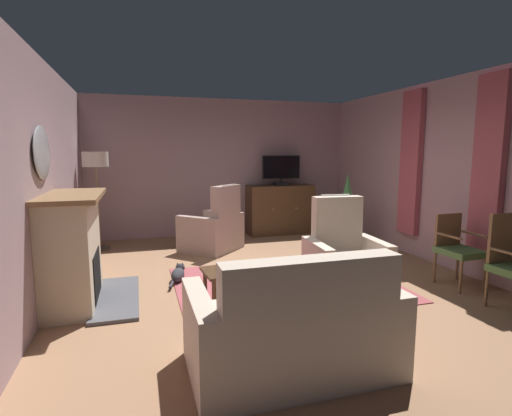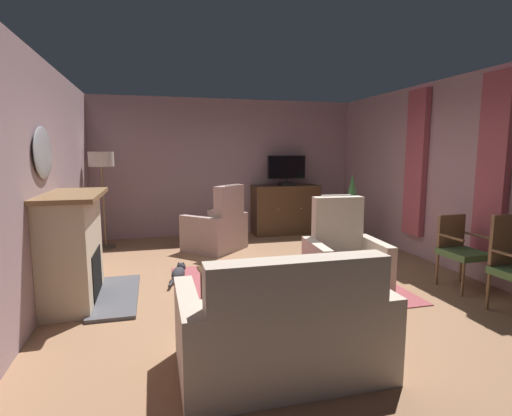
# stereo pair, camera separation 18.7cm
# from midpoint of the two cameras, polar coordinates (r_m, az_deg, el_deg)

# --- Properties ---
(ground_plane) EXTENTS (5.94, 7.13, 0.04)m
(ground_plane) POSITION_cam_midpoint_polar(r_m,az_deg,el_deg) (5.30, 3.72, -10.92)
(ground_plane) COLOR #936B4C
(wall_back) EXTENTS (5.94, 0.10, 2.77)m
(wall_back) POSITION_cam_midpoint_polar(r_m,az_deg,el_deg) (8.23, -3.52, 5.86)
(wall_back) COLOR gray
(wall_back) RESTS_ON ground_plane
(wall_left) EXTENTS (0.10, 7.13, 2.77)m
(wall_left) POSITION_cam_midpoint_polar(r_m,az_deg,el_deg) (4.90, -28.01, 3.37)
(wall_left) COLOR gray
(wall_left) RESTS_ON ground_plane
(wall_right_with_window) EXTENTS (0.10, 7.13, 2.77)m
(wall_right_with_window) POSITION_cam_midpoint_polar(r_m,az_deg,el_deg) (6.43, 27.61, 4.31)
(wall_right_with_window) COLOR #A6858B
(wall_right_with_window) RESTS_ON ground_plane
(curtain_panel_near) EXTENTS (0.10, 0.44, 2.33)m
(curtain_panel_near) POSITION_cam_midpoint_polar(r_m,az_deg,el_deg) (5.81, 31.86, 5.07)
(curtain_panel_near) COLOR #A34C56
(curtain_panel_far) EXTENTS (0.10, 0.44, 2.33)m
(curtain_panel_far) POSITION_cam_midpoint_polar(r_m,az_deg,el_deg) (6.93, 22.83, 5.96)
(curtain_panel_far) COLOR #A34C56
(rug_central) EXTENTS (2.78, 2.19, 0.01)m
(rug_central) POSITION_cam_midpoint_polar(r_m,az_deg,el_deg) (5.23, 5.20, -10.92)
(rug_central) COLOR #9E474C
(rug_central) RESTS_ON ground_plane
(fireplace) EXTENTS (0.97, 1.42, 1.25)m
(fireplace) POSITION_cam_midpoint_polar(r_m,az_deg,el_deg) (4.92, -23.76, -5.58)
(fireplace) COLOR #4C4C51
(fireplace) RESTS_ON ground_plane
(wall_mirror_oval) EXTENTS (0.06, 0.75, 0.57)m
(wall_mirror_oval) POSITION_cam_midpoint_polar(r_m,az_deg,el_deg) (4.84, -27.40, 7.11)
(wall_mirror_oval) COLOR #B2B7BF
(tv_cabinet) EXTENTS (1.37, 0.56, 1.02)m
(tv_cabinet) POSITION_cam_midpoint_polar(r_m,az_deg,el_deg) (8.29, 4.90, -0.38)
(tv_cabinet) COLOR #352315
(tv_cabinet) RESTS_ON ground_plane
(television) EXTENTS (0.80, 0.20, 0.61)m
(television) POSITION_cam_midpoint_polar(r_m,az_deg,el_deg) (8.15, 5.10, 5.56)
(television) COLOR black
(television) RESTS_ON tv_cabinet
(coffee_table) EXTENTS (1.12, 0.56, 0.44)m
(coffee_table) POSITION_cam_midpoint_polar(r_m,az_deg,el_deg) (4.43, 0.29, -9.20)
(coffee_table) COLOR #422B19
(coffee_table) RESTS_ON ground_plane
(tv_remote) EXTENTS (0.05, 0.17, 0.02)m
(tv_remote) POSITION_cam_midpoint_polar(r_m,az_deg,el_deg) (4.44, -2.05, -8.31)
(tv_remote) COLOR black
(tv_remote) RESTS_ON coffee_table
(sofa_floral) EXTENTS (1.59, 0.94, 1.00)m
(sofa_floral) POSITION_cam_midpoint_polar(r_m,az_deg,el_deg) (3.21, 5.67, -17.37)
(sofa_floral) COLOR #C6B29E
(sofa_floral) RESTS_ON ground_plane
(armchair_beside_cabinet) EXTENTS (0.97, 0.88, 1.15)m
(armchair_beside_cabinet) POSITION_cam_midpoint_polar(r_m,az_deg,el_deg) (5.18, 13.62, -7.35)
(armchair_beside_cabinet) COLOR #C6B29E
(armchair_beside_cabinet) RESTS_ON ground_plane
(armchair_near_window) EXTENTS (1.22, 1.22, 1.17)m
(armchair_near_window) POSITION_cam_midpoint_polar(r_m,az_deg,el_deg) (6.92, -4.84, -3.16)
(armchair_near_window) COLOR #A3897F
(armchair_near_window) RESTS_ON ground_plane
(side_chair_mid_row) EXTENTS (0.45, 0.50, 0.91)m
(side_chair_mid_row) POSITION_cam_midpoint_polar(r_m,az_deg,el_deg) (5.65, 28.22, -5.23)
(side_chair_mid_row) COLOR #4C703D
(side_chair_mid_row) RESTS_ON ground_plane
(potted_plant_tall_palm_by_window) EXTENTS (0.48, 0.48, 1.32)m
(potted_plant_tall_palm_by_window) POSITION_cam_midpoint_polar(r_m,az_deg,el_deg) (7.31, 14.35, -0.00)
(potted_plant_tall_palm_by_window) COLOR slate
(potted_plant_tall_palm_by_window) RESTS_ON ground_plane
(cat) EXTENTS (0.28, 0.67, 0.19)m
(cat) POSITION_cam_midpoint_polar(r_m,az_deg,el_deg) (5.47, -10.15, -9.23)
(cat) COLOR #2D2D33
(cat) RESTS_ON ground_plane
(floor_lamp) EXTENTS (0.43, 0.43, 1.71)m
(floor_lamp) POSITION_cam_midpoint_polar(r_m,az_deg,el_deg) (7.39, -20.73, 5.43)
(floor_lamp) COLOR #4C4233
(floor_lamp) RESTS_ON ground_plane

